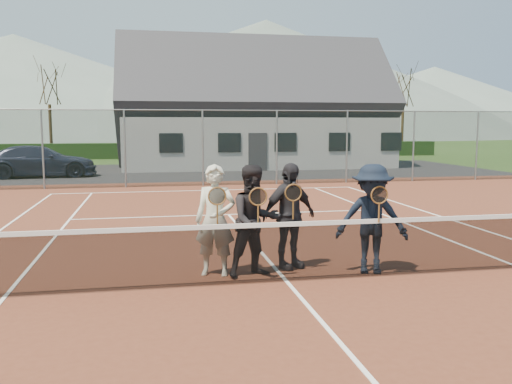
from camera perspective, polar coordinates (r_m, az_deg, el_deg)
ground at (r=28.13m, az=-6.84°, el=2.10°), size 220.00×220.00×0.00m
court_surface at (r=8.56m, az=3.25°, el=-9.48°), size 30.00×30.00×0.02m
tarmac_carpark at (r=28.12m, az=-15.00°, el=1.92°), size 40.00×12.00×0.01m
hedge_row at (r=40.04m, az=-8.12°, el=4.37°), size 40.00×1.20×1.10m
hill_west at (r=105.68m, az=-23.95°, el=10.11°), size 110.00×110.00×18.00m
hill_centre at (r=105.62m, az=1.08°, el=11.81°), size 120.00×120.00×22.00m
hill_east at (r=117.78m, az=18.18°, el=9.03°), size 90.00×90.00×14.00m
car_c at (r=27.09m, az=-21.80°, el=3.01°), size 5.22×2.48×1.47m
court_markings at (r=8.56m, az=3.25°, el=-9.38°), size 11.03×23.83×0.01m
tennis_net at (r=8.42m, az=3.27°, el=-6.03°), size 11.68×0.08×1.10m
perimeter_fence at (r=21.56m, az=-5.62°, el=4.65°), size 30.07×0.07×3.02m
clubhouse at (r=32.54m, az=-0.33°, el=9.87°), size 15.60×8.20×7.70m
tree_b at (r=41.67m, az=-21.04°, el=11.29°), size 3.20×3.20×7.77m
tree_c at (r=41.28m, az=-5.50°, el=11.77°), size 3.20×3.20×7.77m
tree_d at (r=43.41m, az=8.03°, el=11.51°), size 3.20×3.20×7.77m
tree_e at (r=45.71m, az=15.30°, el=11.10°), size 3.20×3.20×7.77m
player_a at (r=8.74m, az=-4.30°, el=-2.99°), size 0.76×0.62×1.80m
player_b at (r=8.66m, az=-0.12°, el=-3.07°), size 1.01×0.86×1.80m
player_c at (r=9.16m, az=3.49°, el=-2.52°), size 1.14×0.81×1.80m
player_d at (r=9.05m, az=12.10°, el=-2.79°), size 1.31×1.00×1.80m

